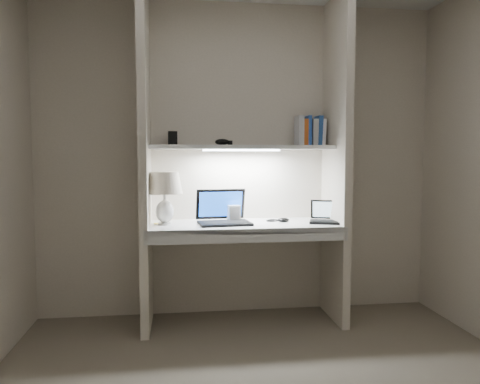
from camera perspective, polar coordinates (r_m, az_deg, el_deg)
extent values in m
cube|color=beige|center=(3.81, -0.18, 3.92)|extent=(3.20, 0.01, 2.50)
cube|color=beige|center=(3.51, -11.53, 3.79)|extent=(0.06, 0.55, 2.50)
cube|color=beige|center=(3.71, 11.66, 3.82)|extent=(0.06, 0.55, 2.50)
cube|color=white|center=(3.58, 0.39, -4.16)|extent=(1.40, 0.55, 0.04)
cube|color=silver|center=(3.33, 1.01, -5.33)|extent=(1.46, 0.03, 0.10)
cube|color=silver|center=(3.63, 0.18, 5.47)|extent=(1.40, 0.36, 0.03)
cube|color=white|center=(3.63, 0.18, 5.13)|extent=(0.60, 0.04, 0.02)
cylinder|color=white|center=(3.55, -9.15, -3.81)|extent=(0.10, 0.10, 0.02)
ellipsoid|color=white|center=(3.54, -9.16, -2.37)|extent=(0.13, 0.13, 0.17)
cylinder|color=white|center=(3.53, -9.18, -0.77)|extent=(0.02, 0.02, 0.07)
sphere|color=#FFD899|center=(3.52, -9.20, 0.39)|extent=(0.04, 0.04, 0.04)
cube|color=black|center=(3.52, -1.88, -3.82)|extent=(0.41, 0.30, 0.02)
cube|color=black|center=(3.52, -1.88, -3.66)|extent=(0.34, 0.22, 0.00)
cube|color=black|center=(3.66, -2.40, -1.48)|extent=(0.39, 0.11, 0.24)
cube|color=blue|center=(3.66, -2.38, -1.49)|extent=(0.34, 0.09, 0.20)
cube|color=black|center=(3.64, 10.58, -3.61)|extent=(0.31, 0.26, 0.02)
cube|color=black|center=(3.64, 10.58, -3.46)|extent=(0.25, 0.19, 0.00)
cube|color=black|center=(3.75, 10.63, -2.10)|extent=(0.26, 0.14, 0.15)
cube|color=silver|center=(3.74, 10.63, -2.11)|extent=(0.23, 0.11, 0.12)
cube|color=silver|center=(3.66, -0.75, -2.62)|extent=(0.10, 0.08, 0.13)
ellipsoid|color=black|center=(3.65, 5.34, -3.42)|extent=(0.09, 0.06, 0.03)
torus|color=black|center=(3.71, 4.11, -3.45)|extent=(0.10, 0.10, 0.01)
cube|color=yellow|center=(3.61, -9.90, -3.80)|extent=(0.08, 0.08, 0.00)
cube|color=white|center=(3.85, 9.92, 7.14)|extent=(0.03, 0.16, 0.21)
cube|color=#22498B|center=(3.84, 9.48, 7.35)|extent=(0.04, 0.16, 0.24)
cube|color=#B8B8B4|center=(3.83, 8.92, 7.17)|extent=(0.04, 0.16, 0.21)
cube|color=blue|center=(3.82, 8.24, 7.38)|extent=(0.03, 0.16, 0.24)
cube|color=#C5581B|center=(3.81, 7.79, 7.19)|extent=(0.03, 0.16, 0.21)
cube|color=silver|center=(3.80, 7.22, 7.40)|extent=(0.04, 0.16, 0.24)
cube|color=black|center=(3.69, -8.21, 6.49)|extent=(0.07, 0.06, 0.11)
ellipsoid|color=black|center=(3.63, -2.18, 6.11)|extent=(0.12, 0.10, 0.05)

